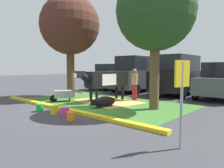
# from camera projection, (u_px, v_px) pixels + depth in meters

# --- Properties ---
(ground_plane) EXTENTS (80.00, 80.00, 0.00)m
(ground_plane) POSITION_uv_depth(u_px,v_px,m) (84.00, 108.00, 8.96)
(ground_plane) COLOR #38383D
(grass_island) EXTENTS (8.35, 4.58, 0.02)m
(grass_island) POSITION_uv_depth(u_px,v_px,m) (103.00, 102.00, 10.43)
(grass_island) COLOR #386B28
(grass_island) RESTS_ON ground
(curb_yellow) EXTENTS (9.55, 0.24, 0.12)m
(curb_yellow) POSITION_uv_depth(u_px,v_px,m) (62.00, 109.00, 8.61)
(curb_yellow) COLOR yellow
(curb_yellow) RESTS_ON ground
(hay_bedding) EXTENTS (3.57, 2.92, 0.04)m
(hay_bedding) POSITION_uv_depth(u_px,v_px,m) (108.00, 102.00, 10.59)
(hay_bedding) COLOR tan
(hay_bedding) RESTS_ON ground
(shade_tree_left) EXTENTS (3.41, 3.41, 5.90)m
(shade_tree_left) POSITION_uv_depth(u_px,v_px,m) (70.00, 25.00, 12.02)
(shade_tree_left) COLOR #4C3823
(shade_tree_left) RESTS_ON ground
(shade_tree_right) EXTENTS (3.22, 3.22, 5.63)m
(shade_tree_right) POSITION_uv_depth(u_px,v_px,m) (155.00, 12.00, 8.44)
(shade_tree_right) COLOR brown
(shade_tree_right) RESTS_ON ground
(cow_holstein) EXTENTS (0.99, 3.13, 1.58)m
(cow_holstein) POSITION_uv_depth(u_px,v_px,m) (106.00, 80.00, 10.74)
(cow_holstein) COLOR black
(cow_holstein) RESTS_ON ground
(calf_lying) EXTENTS (0.71, 1.33, 0.48)m
(calf_lying) POSITION_uv_depth(u_px,v_px,m) (104.00, 102.00, 9.23)
(calf_lying) COLOR black
(calf_lying) RESTS_ON ground
(person_handler) EXTENTS (0.41, 0.39, 1.68)m
(person_handler) POSITION_uv_depth(u_px,v_px,m) (134.00, 84.00, 10.99)
(person_handler) COLOR maroon
(person_handler) RESTS_ON ground
(wheelbarrow) EXTENTS (1.19, 1.50, 0.63)m
(wheelbarrow) POSITION_uv_depth(u_px,v_px,m) (63.00, 94.00, 10.66)
(wheelbarrow) COLOR gray
(wheelbarrow) RESTS_ON ground
(parking_sign) EXTENTS (0.15, 0.44, 1.90)m
(parking_sign) POSITION_uv_depth(u_px,v_px,m) (182.00, 87.00, 4.43)
(parking_sign) COLOR #99999E
(parking_sign) RESTS_ON ground
(bucket_green) EXTENTS (0.30, 0.30, 0.31)m
(bucket_green) POSITION_uv_depth(u_px,v_px,m) (40.00, 107.00, 8.31)
(bucket_green) COLOR green
(bucket_green) RESTS_ON ground
(bucket_yellow) EXTENTS (0.32, 0.32, 0.33)m
(bucket_yellow) POSITION_uv_depth(u_px,v_px,m) (54.00, 109.00, 7.90)
(bucket_yellow) COLOR yellow
(bucket_yellow) RESTS_ON ground
(bucket_pink) EXTENTS (0.33, 0.33, 0.32)m
(bucket_pink) POSITION_uv_depth(u_px,v_px,m) (65.00, 111.00, 7.58)
(bucket_pink) COLOR #EA3893
(bucket_pink) RESTS_ON ground
(bucket_orange) EXTENTS (0.29, 0.29, 0.30)m
(bucket_orange) POSITION_uv_depth(u_px,v_px,m) (71.00, 116.00, 6.89)
(bucket_orange) COLOR orange
(bucket_orange) RESTS_ON ground
(sedan_blue) EXTENTS (2.06, 4.42, 2.02)m
(sedan_blue) POSITION_uv_depth(u_px,v_px,m) (111.00, 77.00, 17.11)
(sedan_blue) COLOR navy
(sedan_blue) RESTS_ON ground
(suv_dark_grey) EXTENTS (2.16, 4.62, 2.52)m
(suv_dark_grey) POSITION_uv_depth(u_px,v_px,m) (138.00, 74.00, 15.11)
(suv_dark_grey) COLOR #3D3D42
(suv_dark_grey) RESTS_ON ground
(suv_black) EXTENTS (2.16, 4.62, 2.52)m
(suv_black) POSITION_uv_depth(u_px,v_px,m) (178.00, 75.00, 13.40)
(suv_black) COLOR black
(suv_black) RESTS_ON ground
(hatchback_white) EXTENTS (2.06, 4.42, 2.02)m
(hatchback_white) POSITION_uv_depth(u_px,v_px,m) (222.00, 81.00, 11.68)
(hatchback_white) COLOR #4C5156
(hatchback_white) RESTS_ON ground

